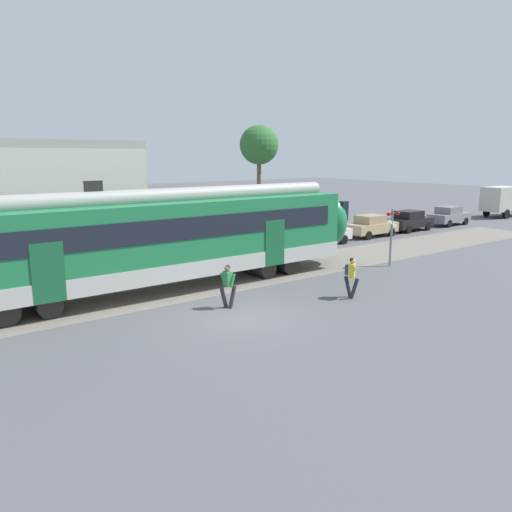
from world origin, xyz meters
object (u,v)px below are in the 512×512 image
Objects in this scene: pedestrian_yellow at (351,274)px; parked_car_grey at (449,216)px; pedestrian_green at (228,283)px; box_truck at (505,200)px; parked_car_white at (321,232)px; crossing_signal at (392,228)px; parked_car_black at (410,221)px; parked_car_tan at (371,226)px.

parked_car_grey is at bearing 23.70° from pedestrian_yellow.
box_truck is (36.43, 8.19, 0.61)m from pedestrian_green.
crossing_signal is (-1.64, -6.84, 1.23)m from parked_car_white.
pedestrian_green is 1.00× the size of pedestrian_yellow.
crossing_signal is at bearing -156.74° from parked_car_grey.
pedestrian_green is at bearing -159.95° from parked_car_black.
parked_car_black is 5.26m from parked_car_grey.
parked_car_tan is 4.54m from parked_car_black.
parked_car_tan is 0.99× the size of parked_car_grey.
pedestrian_yellow is 0.41× the size of parked_car_grey.
box_truck reaches higher than pedestrian_green.
pedestrian_green is at bearing -155.61° from parked_car_tan.
pedestrian_green is 28.37m from parked_car_grey.
parked_car_black is at bearing 20.05° from pedestrian_green.
box_truck is (19.02, 0.30, 0.79)m from parked_car_tan.
parked_car_white is 0.76× the size of box_truck.
pedestrian_yellow is 0.41× the size of parked_car_white.
parked_car_black is (9.55, 0.21, 0.00)m from parked_car_white.
crossing_signal is at bearing 5.12° from pedestrian_green.
parked_car_white is at bearing 51.44° from pedestrian_yellow.
pedestrian_yellow is 0.31× the size of box_truck.
crossing_signal reaches higher than parked_car_tan.
box_truck is at bearing 0.93° from parked_car_white.
pedestrian_green is 0.42× the size of parked_car_tan.
pedestrian_green is 0.31× the size of box_truck.
parked_car_black is at bearing -179.28° from box_truck.
pedestrian_yellow is 33.27m from box_truck.
parked_car_tan is 0.99× the size of parked_car_black.
pedestrian_green is 0.41× the size of parked_car_grey.
box_truck is 26.66m from crossing_signal.
pedestrian_yellow is at bearing -156.30° from parked_car_grey.
pedestrian_green is at bearing 158.68° from pedestrian_yellow.
pedestrian_yellow reaches higher than parked_car_tan.
crossing_signal is at bearing -147.78° from parked_car_black.
parked_car_grey is (27.21, 8.03, -0.18)m from pedestrian_green.
parked_car_grey is 17.94m from crossing_signal.
parked_car_grey is at bearing 0.89° from parked_car_white.
pedestrian_green is at bearing -167.32° from box_truck.
parked_car_black is (4.54, 0.12, 0.00)m from parked_car_tan.
pedestrian_green reaches higher than parked_car_tan.
pedestrian_yellow is 0.42× the size of parked_car_tan.
parked_car_white is at bearing -179.11° from parked_car_grey.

